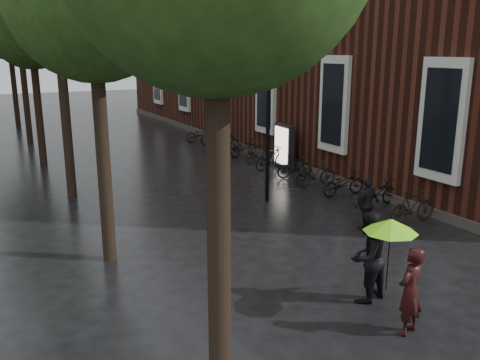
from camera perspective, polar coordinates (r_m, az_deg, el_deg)
brick_building at (r=29.72m, az=7.60°, el=16.25°), size 10.20×33.20×12.00m
street_trees at (r=20.89m, az=-21.48°, el=17.16°), size 4.33×34.03×8.91m
person_burgundy at (r=9.76m, az=18.57°, el=-11.73°), size 0.70×0.55×1.67m
person_black at (r=10.69m, az=14.08°, el=-8.36°), size 1.06×0.90×1.90m
lime_umbrella at (r=9.92m, az=16.58°, el=-4.92°), size 1.03×1.03×1.52m
pedestrian_walking at (r=14.85m, az=14.06°, el=-2.67°), size 0.90×0.43×1.50m
parked_bicycles at (r=21.66m, az=4.16°, el=2.33°), size 2.09×16.05×1.04m
ad_lightbox at (r=21.86m, az=4.95°, el=3.77°), size 0.29×1.28×1.93m
lamp_post at (r=16.73m, az=3.16°, el=7.07°), size 0.24×0.24×4.72m
cycle_sign at (r=24.05m, az=-18.88°, el=5.69°), size 0.13×0.46×2.51m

